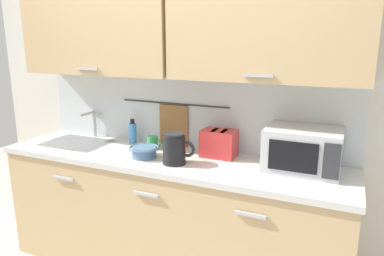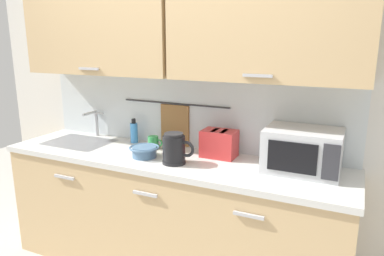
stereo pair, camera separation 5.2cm
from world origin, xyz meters
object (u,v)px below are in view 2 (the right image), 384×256
Objects in this scene: electric_kettle at (175,149)px; toaster at (219,143)px; mixing_bowl at (144,151)px; microwave at (303,150)px; mug_near_sink at (154,142)px; dish_soap_bottle at (134,132)px.

electric_kettle is 0.34m from toaster.
mixing_bowl is 0.84× the size of toaster.
microwave is at bearing 10.13° from mixing_bowl.
electric_kettle is 0.39m from mug_near_sink.
microwave is 1.10m from mug_near_sink.
dish_soap_bottle is at bearing 149.82° from electric_kettle.
mixing_bowl is at bearing -76.55° from mug_near_sink.
microwave is 3.83× the size of mug_near_sink.
toaster is at bearing 50.76° from electric_kettle.
dish_soap_bottle is 0.40m from mixing_bowl.
microwave is at bearing 15.24° from electric_kettle.
electric_kettle reaches higher than dish_soap_bottle.
electric_kettle is 1.16× the size of dish_soap_bottle.
dish_soap_bottle is 0.92× the size of mixing_bowl.
mixing_bowl is (-0.26, 0.03, -0.06)m from electric_kettle.
dish_soap_bottle reaches higher than mixing_bowl.
dish_soap_bottle reaches higher than mug_near_sink.
dish_soap_bottle is 0.75m from toaster.
microwave reaches higher than electric_kettle.
electric_kettle is at bearing -30.18° from dish_soap_bottle.
mixing_bowl is (-1.05, -0.19, -0.09)m from microwave.
toaster is (0.47, 0.24, 0.05)m from mixing_bowl.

